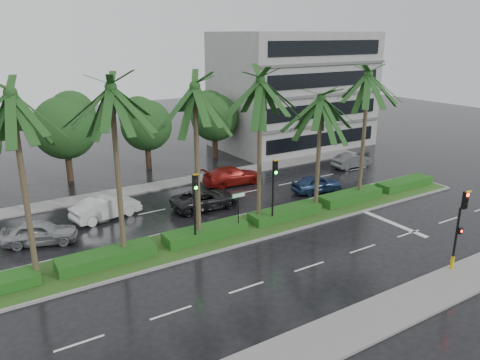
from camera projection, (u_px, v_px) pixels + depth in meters
ground at (256, 234)px, 28.88m from camera, size 120.00×120.00×0.00m
near_sidewalk at (386, 313)px, 20.65m from camera, size 40.00×2.40×0.12m
far_sidewalk at (174, 183)px, 38.52m from camera, size 40.00×2.00×0.12m
median at (247, 227)px, 29.66m from camera, size 36.00×4.00×0.15m
hedge at (247, 222)px, 29.55m from camera, size 35.20×1.40×0.60m
lane_markings at (299, 226)px, 30.09m from camera, size 34.00×13.06×0.01m
palm_row at (230, 98)px, 26.54m from camera, size 26.30×4.20×10.03m
signal_near at (459, 227)px, 23.64m from camera, size 0.34×0.45×4.36m
signal_median_left at (195, 199)px, 26.17m from camera, size 0.34×0.42×4.36m
signal_median_right at (274, 183)px, 28.99m from camera, size 0.34×0.42×4.36m
street_sign at (238, 203)px, 28.12m from camera, size 0.95×0.09×2.60m
bg_trees at (156, 117)px, 42.18m from camera, size 33.00×5.41×7.82m
building at (293, 90)px, 50.26m from camera, size 16.00×10.00×12.00m
car_silver at (40, 232)px, 27.37m from camera, size 2.98×4.54×1.44m
car_white at (106, 208)px, 31.13m from camera, size 2.47×4.82×1.51m
car_darkgrey at (206, 199)px, 32.95m from camera, size 2.50×5.00×1.36m
car_red at (233, 176)px, 38.17m from camera, size 2.47×5.19×1.46m
car_blue at (317, 184)px, 36.34m from camera, size 2.15×4.19×1.36m
car_grey at (352, 160)px, 43.01m from camera, size 1.46×4.01×1.31m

